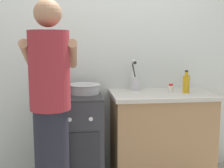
{
  "coord_description": "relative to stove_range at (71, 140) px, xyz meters",
  "views": [
    {
      "loc": [
        -0.3,
        -2.61,
        1.4
      ],
      "look_at": [
        0.05,
        0.12,
        1.0
      ],
      "focal_mm": 46.88,
      "sensor_mm": 36.0,
      "label": 1
    }
  ],
  "objects": [
    {
      "name": "countertop",
      "position": [
        0.9,
        0.0,
        0.0
      ],
      "size": [
        1.0,
        0.6,
        0.9
      ],
      "color": "#99724C",
      "rests_on": "ground"
    },
    {
      "name": "spice_bottle",
      "position": [
        1.0,
        0.02,
        0.49
      ],
      "size": [
        0.04,
        0.04,
        0.08
      ],
      "color": "silver",
      "rests_on": "countertop"
    },
    {
      "name": "oil_bottle",
      "position": [
        1.13,
        -0.04,
        0.54
      ],
      "size": [
        0.07,
        0.07,
        0.22
      ],
      "color": "gold",
      "rests_on": "countertop"
    },
    {
      "name": "person",
      "position": [
        -0.13,
        -0.59,
        0.41
      ],
      "size": [
        0.41,
        0.5,
        1.7
      ],
      "color": "black",
      "rests_on": "ground"
    },
    {
      "name": "mixing_bowl",
      "position": [
        0.14,
        0.05,
        0.5
      ],
      "size": [
        0.31,
        0.31,
        0.09
      ],
      "color": "#B7B7BC",
      "rests_on": "stove_range"
    },
    {
      "name": "stove_range",
      "position": [
        0.0,
        0.0,
        0.0
      ],
      "size": [
        0.6,
        0.62,
        0.9
      ],
      "color": "#2D2D33",
      "rests_on": "ground"
    },
    {
      "name": "utensil_crock",
      "position": [
        0.66,
        0.17,
        0.54
      ],
      "size": [
        0.1,
        0.1,
        0.33
      ],
      "color": "silver",
      "rests_on": "countertop"
    },
    {
      "name": "pot",
      "position": [
        -0.14,
        0.01,
        0.51
      ],
      "size": [
        0.28,
        0.21,
        0.13
      ],
      "color": "#38383D",
      "rests_on": "stove_range"
    },
    {
      "name": "back_wall",
      "position": [
        0.55,
        0.35,
        0.8
      ],
      "size": [
        3.2,
        0.1,
        2.5
      ],
      "color": "silver",
      "rests_on": "ground"
    }
  ]
}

